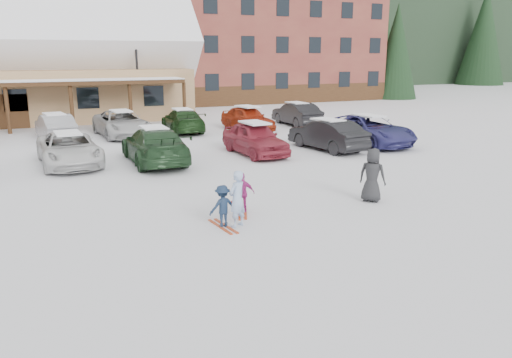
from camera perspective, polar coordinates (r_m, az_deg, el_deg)
name	(u,v)px	position (r m, az deg, el deg)	size (l,w,h in m)	color
ground	(260,222)	(14.23, 0.50, -4.93)	(160.00, 160.00, 0.00)	white
alpine_hotel	(238,14)	(54.17, -2.11, 18.28)	(31.48, 14.01, 21.48)	maroon
lamp_post	(137,76)	(36.70, -13.39, 11.40)	(0.50, 0.25, 5.55)	black
conifer_1	(397,39)	(56.77, 15.80, 15.19)	(4.84, 4.84, 11.22)	black
conifer_3	(147,50)	(57.45, -12.31, 14.23)	(3.96, 3.96, 9.18)	black
conifer_4	(353,40)	(70.42, 11.05, 15.36)	(5.06, 5.06, 11.73)	black
adult_skier	(237,199)	(13.63, -2.18, -2.29)	(0.58, 0.38, 1.59)	#97B1D8
toddler_red	(235,202)	(14.58, -2.38, -2.61)	(0.44, 0.34, 0.90)	#B23137
child_navy	(223,206)	(13.68, -3.84, -3.13)	(0.77, 0.44, 1.19)	#17273F
skis_child_navy	(223,226)	(13.86, -3.80, -5.41)	(0.20, 1.40, 0.03)	#AD3C18
child_magenta	(242,193)	(14.87, -1.56, -1.61)	(0.72, 0.30, 1.23)	#AA2679
skis_child_magenta	(243,212)	(15.04, -1.55, -3.81)	(0.20, 1.40, 0.03)	#AD3C18
bystander_dark	(372,175)	(16.39, 13.15, 0.44)	(0.85, 0.56, 1.75)	#262628
parked_car_2	(69,149)	(22.77, -20.57, 3.23)	(2.33, 5.06, 1.41)	silver
parked_car_3	(154,145)	(22.20, -11.53, 3.80)	(2.20, 5.41, 1.57)	#203F22
parked_car_4	(255,139)	(23.66, -0.13, 4.65)	(1.80, 4.48, 1.53)	maroon
parked_car_5	(327,135)	(25.12, 8.16, 5.04)	(1.60, 4.57, 1.51)	black
parked_car_6	(368,130)	(26.98, 12.68, 5.49)	(2.55, 5.54, 1.54)	navy
parked_car_9	(55,127)	(29.86, -21.95, 5.53)	(1.54, 4.42, 1.46)	#9E9EA3
parked_car_10	(122,124)	(30.01, -15.10, 6.13)	(2.47, 5.35, 1.49)	#BABABA
parked_car_11	(183,121)	(31.03, -8.37, 6.63)	(1.96, 4.81, 1.40)	#173313
parked_car_12	(248,118)	(31.29, -0.96, 6.94)	(1.78, 4.42, 1.51)	#A92E14
parked_car_13	(297,114)	(33.76, 4.68, 7.42)	(1.60, 4.58, 1.51)	black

